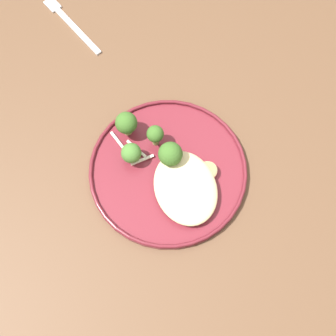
{
  "coord_description": "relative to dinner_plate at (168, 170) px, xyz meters",
  "views": [
    {
      "loc": [
        -0.22,
        0.05,
        1.49
      ],
      "look_at": [
        0.05,
        -0.03,
        0.76
      ],
      "focal_mm": 46.0,
      "sensor_mm": 36.0,
      "label": 1
    }
  ],
  "objects": [
    {
      "name": "onion_sliver_short_strip",
      "position": [
        0.06,
        0.04,
        0.01
      ],
      "size": [
        0.04,
        0.03,
        0.0
      ],
      "primitive_type": "cube",
      "rotation": [
        0.0,
        0.0,
        0.53
      ],
      "color": "silver",
      "rests_on": "dinner_plate"
    },
    {
      "name": "onion_sliver_pale_crescent",
      "position": [
        0.03,
        0.04,
        0.01
      ],
      "size": [
        0.01,
        0.05,
        0.0
      ],
      "primitive_type": "cube",
      "rotation": [
        0.0,
        0.0,
        4.83
      ],
      "color": "silver",
      "rests_on": "dinner_plate"
    },
    {
      "name": "seared_scallop_large_seared",
      "position": [
        0.01,
        -0.03,
        0.01
      ],
      "size": [
        0.02,
        0.02,
        0.01
      ],
      "color": "#E5C689",
      "rests_on": "dinner_plate"
    },
    {
      "name": "ground",
      "position": [
        -0.05,
        0.03,
        -0.75
      ],
      "size": [
        6.0,
        6.0,
        0.0
      ],
      "primitive_type": "plane",
      "color": "#2D2B28"
    },
    {
      "name": "noodle_bed",
      "position": [
        -0.05,
        -0.02,
        0.02
      ],
      "size": [
        0.14,
        0.11,
        0.03
      ],
      "color": "beige",
      "rests_on": "dinner_plate"
    },
    {
      "name": "broccoli_floret_right_tilted",
      "position": [
        0.01,
        -0.01,
        0.04
      ],
      "size": [
        0.04,
        0.04,
        0.06
      ],
      "color": "#89A356",
      "rests_on": "dinner_plate"
    },
    {
      "name": "seared_scallop_front_small",
      "position": [
        -0.05,
        0.0,
        0.01
      ],
      "size": [
        0.03,
        0.03,
        0.01
      ],
      "color": "#E5C689",
      "rests_on": "dinner_plate"
    },
    {
      "name": "broccoli_floret_near_rim",
      "position": [
        0.04,
        0.06,
        0.03
      ],
      "size": [
        0.04,
        0.04,
        0.05
      ],
      "color": "#89A356",
      "rests_on": "dinner_plate"
    },
    {
      "name": "broccoli_floret_tall_stalk",
      "position": [
        0.06,
        0.01,
        0.04
      ],
      "size": [
        0.03,
        0.03,
        0.05
      ],
      "color": "#7A994C",
      "rests_on": "dinner_plate"
    },
    {
      "name": "seared_scallop_center_golden",
      "position": [
        -0.03,
        -0.07,
        0.01
      ],
      "size": [
        0.03,
        0.03,
        0.01
      ],
      "color": "#DBB77A",
      "rests_on": "dinner_plate"
    },
    {
      "name": "dinner_fork",
      "position": [
        0.38,
        0.1,
        -0.01
      ],
      "size": [
        0.18,
        0.09,
        0.0
      ],
      "color": "silver",
      "rests_on": "wooden_dining_table"
    },
    {
      "name": "onion_sliver_long_sliver",
      "position": [
        0.08,
        0.07,
        0.01
      ],
      "size": [
        0.06,
        0.02,
        0.0
      ],
      "primitive_type": "cube",
      "rotation": [
        0.0,
        0.0,
        3.49
      ],
      "color": "silver",
      "rests_on": "dinner_plate"
    },
    {
      "name": "seared_scallop_tiny_bay",
      "position": [
        -0.05,
        -0.03,
        0.01
      ],
      "size": [
        0.02,
        0.02,
        0.01
      ],
      "color": "#E5C689",
      "rests_on": "dinner_plate"
    },
    {
      "name": "dinner_plate",
      "position": [
        0.0,
        0.0,
        0.0
      ],
      "size": [
        0.29,
        0.29,
        0.02
      ],
      "color": "maroon",
      "rests_on": "wooden_dining_table"
    },
    {
      "name": "wooden_dining_table",
      "position": [
        -0.05,
        0.03,
        -0.09
      ],
      "size": [
        1.4,
        1.0,
        0.74
      ],
      "color": "brown",
      "rests_on": "ground"
    },
    {
      "name": "broccoli_floret_rear_charred",
      "position": [
        0.1,
        0.05,
        0.04
      ],
      "size": [
        0.04,
        0.04,
        0.06
      ],
      "color": "#89A356",
      "rests_on": "dinner_plate"
    }
  ]
}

